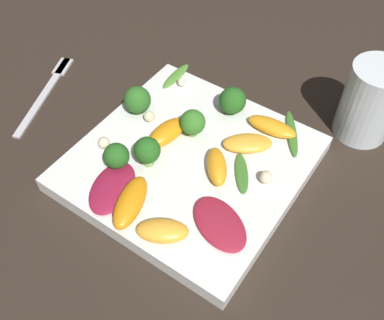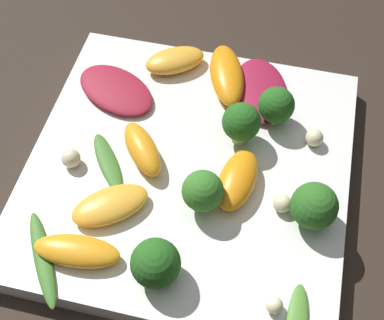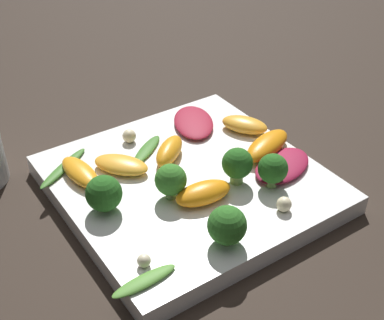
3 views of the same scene
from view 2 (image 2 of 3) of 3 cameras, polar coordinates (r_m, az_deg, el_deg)
ground_plane at (r=0.49m, az=-0.39°, el=-2.02°), size 2.40×2.40×0.00m
plate at (r=0.48m, az=-0.40°, el=-1.29°), size 0.28×0.28×0.02m
radicchio_leaf_0 at (r=0.52m, az=7.35°, el=7.39°), size 0.07×0.09×0.01m
radicchio_leaf_1 at (r=0.52m, az=-8.13°, el=7.44°), size 0.10×0.08×0.01m
orange_segment_0 at (r=0.53m, az=-1.85°, el=10.57°), size 0.07×0.06×0.02m
orange_segment_1 at (r=0.45m, az=4.86°, el=-2.11°), size 0.04×0.07×0.02m
orange_segment_2 at (r=0.44m, az=-8.73°, el=-4.79°), size 0.07×0.07×0.02m
orange_segment_3 at (r=0.46m, az=-5.45°, el=0.81°), size 0.06×0.06×0.02m
orange_segment_4 at (r=0.43m, az=-12.17°, el=-9.48°), size 0.07×0.03×0.02m
orange_segment_5 at (r=0.52m, az=3.72°, el=9.05°), size 0.05×0.08×0.02m
broccoli_floret_0 at (r=0.48m, az=8.98°, el=5.76°), size 0.03×0.03×0.04m
broccoli_floret_1 at (r=0.43m, az=1.15°, el=-3.37°), size 0.03×0.03×0.04m
broccoli_floret_2 at (r=0.47m, az=5.28°, el=3.96°), size 0.03×0.03×0.04m
broccoli_floret_3 at (r=0.40m, az=-3.51°, el=-11.03°), size 0.04×0.04×0.04m
broccoli_floret_4 at (r=0.43m, az=12.90°, el=-4.82°), size 0.04×0.04×0.04m
arugula_sprig_1 at (r=0.47m, az=-8.99°, el=-0.19°), size 0.05×0.06×0.01m
arugula_sprig_2 at (r=0.44m, az=-15.66°, el=-10.07°), size 0.06×0.08×0.01m
macadamia_nut_0 at (r=0.49m, az=12.93°, el=2.33°), size 0.02×0.02×0.02m
macadamia_nut_1 at (r=0.41m, az=8.78°, el=-15.07°), size 0.01×0.01×0.01m
macadamia_nut_2 at (r=0.47m, az=-12.79°, el=0.17°), size 0.02×0.02×0.02m
macadamia_nut_3 at (r=0.44m, az=9.60°, el=-4.59°), size 0.02×0.02×0.02m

